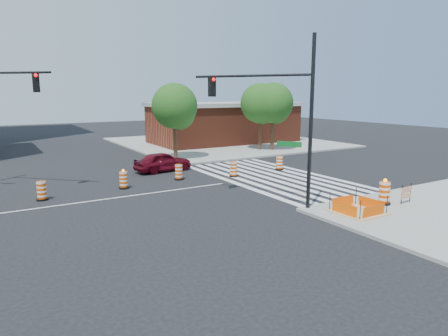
% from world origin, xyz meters
% --- Properties ---
extents(ground, '(120.00, 120.00, 0.00)m').
position_xyz_m(ground, '(0.00, 0.00, 0.00)').
color(ground, black).
rests_on(ground, ground).
extents(sidewalk_ne, '(22.00, 22.00, 0.15)m').
position_xyz_m(sidewalk_ne, '(18.00, 18.00, 0.07)').
color(sidewalk_ne, gray).
rests_on(sidewalk_ne, ground).
extents(crosswalk_east, '(6.75, 13.50, 0.01)m').
position_xyz_m(crosswalk_east, '(10.95, 0.00, 0.01)').
color(crosswalk_east, silver).
rests_on(crosswalk_east, ground).
extents(lane_centerline, '(14.00, 0.12, 0.01)m').
position_xyz_m(lane_centerline, '(0.00, 0.00, 0.01)').
color(lane_centerline, silver).
rests_on(lane_centerline, ground).
extents(excavation_pit, '(2.20, 2.20, 0.90)m').
position_xyz_m(excavation_pit, '(9.00, -9.00, 0.22)').
color(excavation_pit, tan).
rests_on(excavation_pit, ground).
extents(brick_storefront, '(16.50, 8.50, 4.60)m').
position_xyz_m(brick_storefront, '(18.00, 18.00, 2.32)').
color(brick_storefront, maroon).
rests_on(brick_storefront, ground).
extents(red_coupe, '(4.37, 2.16, 1.43)m').
position_xyz_m(red_coupe, '(5.38, 5.75, 0.72)').
color(red_coupe, '#570714').
rests_on(red_coupe, ground).
extents(signal_pole_se, '(3.51, 5.24, 8.16)m').
position_xyz_m(signal_pole_se, '(6.58, -5.81, 5.00)').
color(signal_pole_se, black).
rests_on(signal_pole_se, ground).
extents(pit_drum, '(0.67, 0.67, 1.32)m').
position_xyz_m(pit_drum, '(11.22, -8.74, 0.70)').
color(pit_drum, black).
rests_on(pit_drum, ground).
extents(barricade, '(0.85, 0.09, 1.00)m').
position_xyz_m(barricade, '(12.34, -9.19, 0.70)').
color(barricade, '#DB4604').
rests_on(barricade, ground).
extents(tree_north_c, '(3.82, 3.82, 6.49)m').
position_xyz_m(tree_north_c, '(8.23, 9.77, 4.36)').
color(tree_north_c, '#382314').
rests_on(tree_north_c, ground).
extents(tree_north_d, '(3.90, 3.90, 6.62)m').
position_xyz_m(tree_north_d, '(17.70, 10.63, 4.45)').
color(tree_north_d, '#382314').
rests_on(tree_north_d, ground).
extents(tree_north_e, '(3.95, 3.93, 6.68)m').
position_xyz_m(tree_north_e, '(18.68, 9.90, 4.48)').
color(tree_north_e, '#382314').
rests_on(tree_north_e, ground).
extents(median_drum_2, '(0.60, 0.60, 1.02)m').
position_xyz_m(median_drum_2, '(-3.30, 1.55, 0.48)').
color(median_drum_2, black).
rests_on(median_drum_2, ground).
extents(median_drum_3, '(0.60, 0.60, 1.18)m').
position_xyz_m(median_drum_3, '(1.26, 1.93, 0.49)').
color(median_drum_3, black).
rests_on(median_drum_3, ground).
extents(median_drum_4, '(0.60, 0.60, 1.02)m').
position_xyz_m(median_drum_4, '(5.14, 2.48, 0.48)').
color(median_drum_4, black).
rests_on(median_drum_4, ground).
extents(median_drum_5, '(0.60, 0.60, 1.02)m').
position_xyz_m(median_drum_5, '(8.78, 1.46, 0.48)').
color(median_drum_5, black).
rests_on(median_drum_5, ground).
extents(median_drum_6, '(0.60, 0.60, 1.02)m').
position_xyz_m(median_drum_6, '(13.01, 1.73, 0.48)').
color(median_drum_6, black).
rests_on(median_drum_6, ground).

